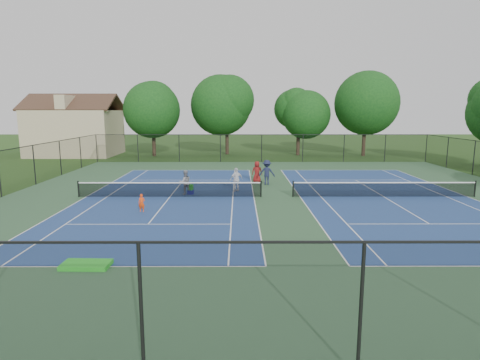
{
  "coord_description": "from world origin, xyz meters",
  "views": [
    {
      "loc": [
        -2.5,
        -25.62,
        5.58
      ],
      "look_at": [
        -2.42,
        -1.0,
        1.3
      ],
      "focal_mm": 30.0,
      "sensor_mm": 36.0,
      "label": 1
    }
  ],
  "objects_px": {
    "bystander_a": "(236,180)",
    "bystander_c": "(257,172)",
    "tree_back_b": "(227,102)",
    "ball_hopper": "(190,187)",
    "tree_back_a": "(153,107)",
    "tree_back_c": "(299,111)",
    "tree_back_d": "(366,100)",
    "bystander_b": "(267,172)",
    "child_player": "(142,203)",
    "instructor": "(185,182)",
    "ball_crate": "(191,192)",
    "clapboard_house": "(75,131)"
  },
  "relations": [
    {
      "from": "clapboard_house",
      "to": "bystander_a",
      "type": "distance_m",
      "value": 30.86
    },
    {
      "from": "tree_back_b",
      "to": "ball_hopper",
      "type": "height_order",
      "value": "tree_back_b"
    },
    {
      "from": "tree_back_b",
      "to": "bystander_a",
      "type": "xyz_separation_m",
      "value": [
        1.34,
        -24.1,
        -5.77
      ]
    },
    {
      "from": "bystander_b",
      "to": "ball_crate",
      "type": "bearing_deg",
      "value": 42.25
    },
    {
      "from": "clapboard_house",
      "to": "tree_back_a",
      "type": "bearing_deg",
      "value": -5.71
    },
    {
      "from": "tree_back_c",
      "to": "bystander_a",
      "type": "xyz_separation_m",
      "value": [
        -7.66,
        -23.1,
        -4.65
      ]
    },
    {
      "from": "tree_back_a",
      "to": "bystander_c",
      "type": "xyz_separation_m",
      "value": [
        11.93,
        -18.64,
        -5.2
      ]
    },
    {
      "from": "clapboard_house",
      "to": "bystander_b",
      "type": "distance_m",
      "value": 30.65
    },
    {
      "from": "tree_back_a",
      "to": "tree_back_d",
      "type": "relative_size",
      "value": 0.88
    },
    {
      "from": "tree_back_c",
      "to": "bystander_b",
      "type": "bearing_deg",
      "value": -104.62
    },
    {
      "from": "ball_crate",
      "to": "bystander_c",
      "type": "bearing_deg",
      "value": 43.76
    },
    {
      "from": "clapboard_house",
      "to": "instructor",
      "type": "bearing_deg",
      "value": -55.01
    },
    {
      "from": "tree_back_d",
      "to": "child_player",
      "type": "xyz_separation_m",
      "value": [
        -20.91,
        -27.86,
        -6.32
      ]
    },
    {
      "from": "instructor",
      "to": "bystander_a",
      "type": "height_order",
      "value": "bystander_a"
    },
    {
      "from": "bystander_c",
      "to": "ball_crate",
      "type": "distance_m",
      "value": 6.53
    },
    {
      "from": "instructor",
      "to": "clapboard_house",
      "type": "bearing_deg",
      "value": -75.55
    },
    {
      "from": "instructor",
      "to": "bystander_c",
      "type": "height_order",
      "value": "bystander_c"
    },
    {
      "from": "instructor",
      "to": "ball_crate",
      "type": "relative_size",
      "value": 4.78
    },
    {
      "from": "bystander_a",
      "to": "ball_crate",
      "type": "relative_size",
      "value": 4.83
    },
    {
      "from": "bystander_a",
      "to": "bystander_c",
      "type": "bearing_deg",
      "value": -138.64
    },
    {
      "from": "ball_hopper",
      "to": "child_player",
      "type": "bearing_deg",
      "value": -114.49
    },
    {
      "from": "bystander_b",
      "to": "bystander_c",
      "type": "bearing_deg",
      "value": -43.49
    },
    {
      "from": "bystander_a",
      "to": "ball_hopper",
      "type": "distance_m",
      "value": 3.28
    },
    {
      "from": "tree_back_c",
      "to": "instructor",
      "type": "bearing_deg",
      "value": -114.69
    },
    {
      "from": "tree_back_c",
      "to": "child_player",
      "type": "bearing_deg",
      "value": -114.11
    },
    {
      "from": "tree_back_a",
      "to": "tree_back_c",
      "type": "xyz_separation_m",
      "value": [
        18.0,
        1.0,
        -0.56
      ]
    },
    {
      "from": "tree_back_d",
      "to": "ball_hopper",
      "type": "distance_m",
      "value": 30.45
    },
    {
      "from": "tree_back_b",
      "to": "tree_back_d",
      "type": "relative_size",
      "value": 0.97
    },
    {
      "from": "bystander_a",
      "to": "ball_hopper",
      "type": "relative_size",
      "value": 4.52
    },
    {
      "from": "tree_back_a",
      "to": "tree_back_b",
      "type": "relative_size",
      "value": 0.91
    },
    {
      "from": "tree_back_c",
      "to": "ball_crate",
      "type": "height_order",
      "value": "tree_back_c"
    },
    {
      "from": "ball_hopper",
      "to": "tree_back_a",
      "type": "bearing_deg",
      "value": 107.38
    },
    {
      "from": "tree_back_a",
      "to": "bystander_b",
      "type": "distance_m",
      "value": 23.83
    },
    {
      "from": "tree_back_d",
      "to": "tree_back_a",
      "type": "bearing_deg",
      "value": -180.0
    },
    {
      "from": "instructor",
      "to": "ball_crate",
      "type": "distance_m",
      "value": 0.75
    },
    {
      "from": "child_player",
      "to": "bystander_c",
      "type": "relative_size",
      "value": 0.6
    },
    {
      "from": "tree_back_b",
      "to": "child_player",
      "type": "xyz_separation_m",
      "value": [
        -3.91,
        -29.86,
        -6.09
      ]
    },
    {
      "from": "ball_crate",
      "to": "child_player",
      "type": "bearing_deg",
      "value": -114.49
    },
    {
      "from": "tree_back_c",
      "to": "clapboard_house",
      "type": "height_order",
      "value": "tree_back_c"
    },
    {
      "from": "tree_back_a",
      "to": "child_player",
      "type": "xyz_separation_m",
      "value": [
        5.09,
        -27.86,
        -5.54
      ]
    },
    {
      "from": "ball_hopper",
      "to": "clapboard_house",
      "type": "bearing_deg",
      "value": 125.55
    },
    {
      "from": "tree_back_a",
      "to": "ball_crate",
      "type": "relative_size",
      "value": 26.71
    },
    {
      "from": "tree_back_d",
      "to": "child_player",
      "type": "distance_m",
      "value": 35.4
    },
    {
      "from": "tree_back_d",
      "to": "ball_hopper",
      "type": "bearing_deg",
      "value": -129.04
    },
    {
      "from": "tree_back_a",
      "to": "tree_back_c",
      "type": "distance_m",
      "value": 18.04
    },
    {
      "from": "tree_back_a",
      "to": "tree_back_d",
      "type": "xyz_separation_m",
      "value": [
        26.0,
        0.0,
        0.79
      ]
    },
    {
      "from": "child_player",
      "to": "ball_crate",
      "type": "xyz_separation_m",
      "value": [
        2.15,
        4.73,
        -0.35
      ]
    },
    {
      "from": "bystander_a",
      "to": "bystander_c",
      "type": "height_order",
      "value": "bystander_c"
    },
    {
      "from": "instructor",
      "to": "ball_crate",
      "type": "height_order",
      "value": "instructor"
    },
    {
      "from": "tree_back_a",
      "to": "bystander_a",
      "type": "relative_size",
      "value": 5.53
    }
  ]
}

